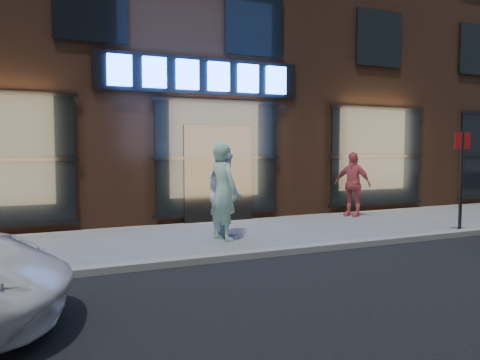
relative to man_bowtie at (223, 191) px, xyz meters
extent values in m
plane|color=slate|center=(0.79, -1.64, -0.98)|extent=(90.00, 90.00, 0.00)
cube|color=gray|center=(0.79, -1.64, -0.92)|extent=(60.00, 0.25, 0.12)
cube|color=#54301E|center=(0.79, 6.36, 4.02)|extent=(30.00, 8.00, 10.00)
cube|color=black|center=(0.39, 2.31, 2.62)|extent=(5.20, 0.06, 0.90)
cube|color=black|center=(0.79, 2.28, 0.22)|extent=(1.80, 0.10, 2.40)
cube|color=#FFBF72|center=(0.79, 2.34, 0.62)|extent=(3.00, 0.04, 2.60)
cube|color=black|center=(0.79, 2.30, 0.62)|extent=(3.20, 0.06, 2.80)
cube|color=#FFBF72|center=(5.79, 2.34, 0.62)|extent=(3.00, 0.04, 2.60)
cube|color=black|center=(5.79, 2.30, 0.62)|extent=(3.20, 0.06, 2.80)
cube|color=black|center=(-2.21, 2.30, 4.02)|extent=(1.60, 0.06, 1.60)
cube|color=black|center=(1.79, 2.30, 4.02)|extent=(1.60, 0.06, 1.60)
cube|color=black|center=(5.79, 2.30, 4.02)|extent=(1.60, 0.06, 1.60)
cube|color=black|center=(9.79, 2.30, 4.02)|extent=(1.60, 0.06, 1.60)
cube|color=#2659FF|center=(-1.61, 2.24, 2.62)|extent=(0.55, 0.12, 0.70)
cube|color=#2659FF|center=(-0.81, 2.24, 2.62)|extent=(0.55, 0.12, 0.70)
cube|color=#2659FF|center=(-0.01, 2.24, 2.62)|extent=(0.55, 0.12, 0.70)
cube|color=#2659FF|center=(0.79, 2.24, 2.62)|extent=(0.55, 0.12, 0.70)
cube|color=#2659FF|center=(1.59, 2.24, 2.62)|extent=(0.55, 0.12, 0.70)
cube|color=#2659FF|center=(2.39, 2.24, 2.62)|extent=(0.55, 0.12, 0.70)
imported|color=#B1E9C4|center=(0.00, 0.00, 0.00)|extent=(0.67, 0.82, 1.96)
imported|color=white|center=(0.23, 0.50, -0.09)|extent=(0.71, 0.89, 1.79)
imported|color=#E55E5F|center=(4.42, 1.65, -0.11)|extent=(0.86, 1.10, 1.73)
cylinder|color=#262628|center=(4.89, -1.45, 0.12)|extent=(0.07, 0.07, 2.19)
cube|color=#9E1214|center=(4.89, -1.45, 1.02)|extent=(0.34, 0.12, 0.35)
camera|label=1|loc=(-3.43, -8.65, 0.88)|focal=35.00mm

